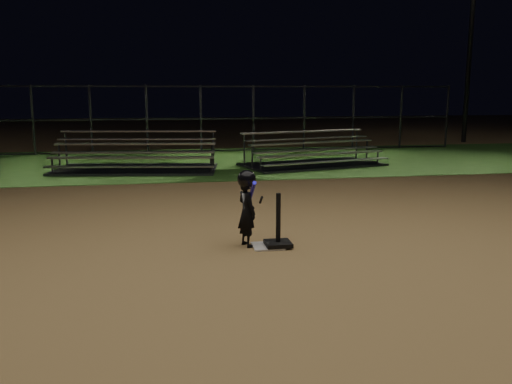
% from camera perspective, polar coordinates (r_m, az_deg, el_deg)
% --- Properties ---
extents(ground, '(80.00, 80.00, 0.00)m').
position_cam_1_polar(ground, '(8.19, 1.21, -5.74)').
color(ground, '#9C7946').
rests_on(ground, ground).
extents(grass_strip, '(60.00, 8.00, 0.01)m').
position_cam_1_polar(grass_strip, '(17.92, -4.98, 3.17)').
color(grass_strip, '#29531B').
rests_on(grass_strip, ground).
extents(home_plate, '(0.45, 0.45, 0.02)m').
position_cam_1_polar(home_plate, '(8.19, 1.21, -5.66)').
color(home_plate, beige).
rests_on(home_plate, ground).
extents(batting_tee, '(0.38, 0.38, 0.79)m').
position_cam_1_polar(batting_tee, '(8.14, 2.33, -4.61)').
color(batting_tee, black).
rests_on(batting_tee, home_plate).
extents(child_batter, '(0.41, 0.65, 1.15)m').
position_cam_1_polar(child_batter, '(8.09, -0.96, -1.47)').
color(child_batter, black).
rests_on(child_batter, ground).
extents(bleacher_left, '(4.88, 2.91, 1.13)m').
position_cam_1_polar(bleacher_left, '(16.21, -12.43, 2.99)').
color(bleacher_left, '#A6A6AB').
rests_on(bleacher_left, ground).
extents(bleacher_right, '(4.63, 3.08, 1.04)m').
position_cam_1_polar(bleacher_right, '(16.97, 5.96, 3.44)').
color(bleacher_right, silver).
rests_on(bleacher_right, ground).
extents(backstop_fence, '(20.08, 0.08, 2.50)m').
position_cam_1_polar(backstop_fence, '(20.79, -5.76, 7.61)').
color(backstop_fence, '#38383D').
rests_on(backstop_fence, ground).
extents(light_pole_right, '(0.90, 0.53, 8.30)m').
position_cam_1_polar(light_pole_right, '(26.52, 21.63, 15.57)').
color(light_pole_right, '#2D2D30').
rests_on(light_pole_right, ground).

